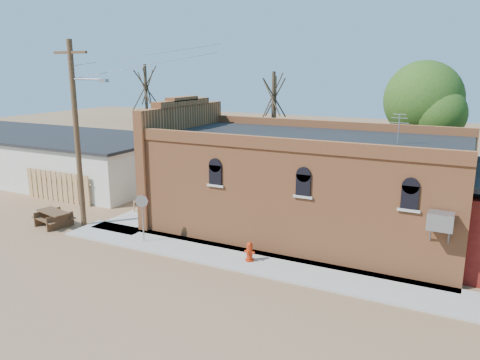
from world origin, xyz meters
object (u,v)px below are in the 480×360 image
at_px(brick_bar, 300,183).
at_px(stop_sign, 142,206).
at_px(trash_barrel, 158,211).
at_px(fire_hydrant, 250,251).
at_px(picnic_table, 54,216).
at_px(utility_pole, 77,131).

bearing_deg(brick_bar, stop_sign, -139.46).
bearing_deg(trash_barrel, brick_bar, 16.10).
height_order(fire_hydrant, picnic_table, fire_hydrant).
bearing_deg(fire_hydrant, utility_pole, 163.70).
bearing_deg(utility_pole, brick_bar, 23.69).
relative_size(utility_pole, fire_hydrant, 11.21).
bearing_deg(trash_barrel, picnic_table, -144.55).
bearing_deg(stop_sign, picnic_table, 179.10).
bearing_deg(utility_pole, fire_hydrant, -2.24).
xyz_separation_m(brick_bar, stop_sign, (-5.65, -4.84, -0.58)).
bearing_deg(stop_sign, utility_pole, 169.98).
distance_m(brick_bar, trash_barrel, 7.45).
height_order(utility_pole, picnic_table, utility_pole).
xyz_separation_m(brick_bar, utility_pole, (-9.79, -4.29, 2.43)).
bearing_deg(picnic_table, stop_sign, 14.25).
bearing_deg(trash_barrel, fire_hydrant, -22.21).
distance_m(utility_pole, stop_sign, 5.14).
relative_size(stop_sign, picnic_table, 1.04).
height_order(brick_bar, fire_hydrant, brick_bar).
xyz_separation_m(brick_bar, picnic_table, (-11.14, -4.99, -1.84)).
relative_size(trash_barrel, picnic_table, 0.43).
distance_m(fire_hydrant, stop_sign, 5.37).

